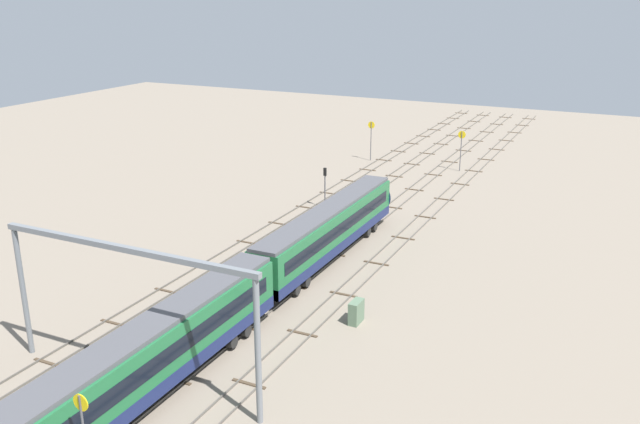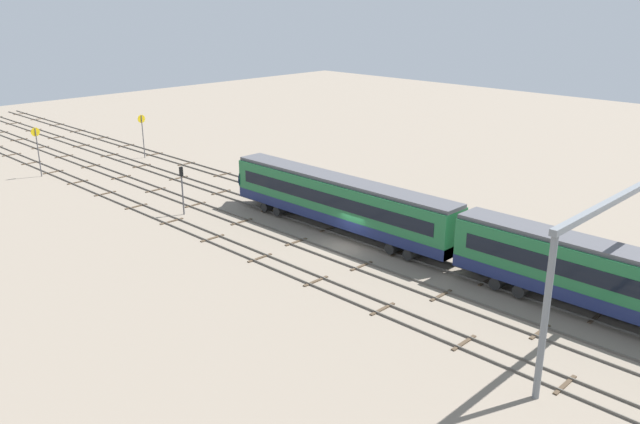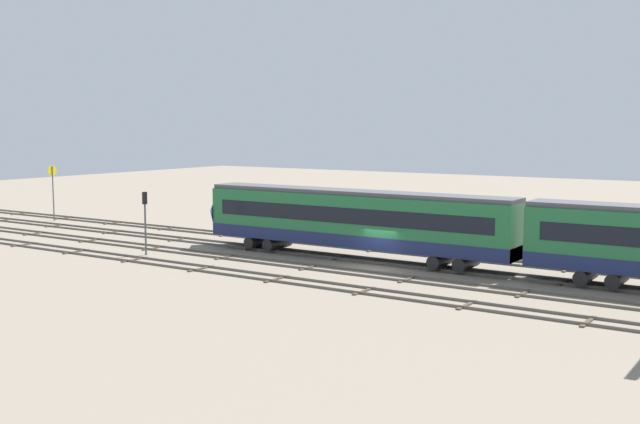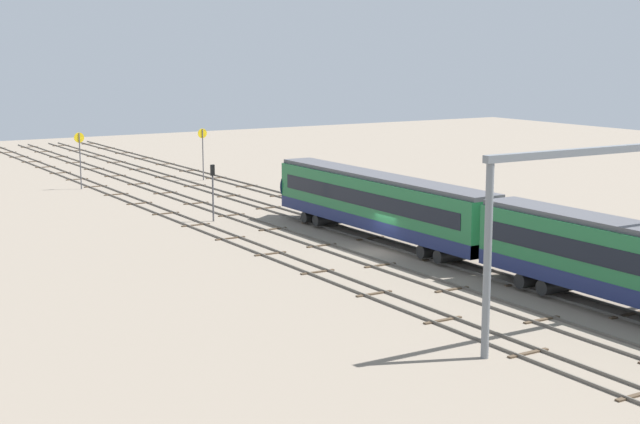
{
  "view_description": "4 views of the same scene",
  "coord_description": "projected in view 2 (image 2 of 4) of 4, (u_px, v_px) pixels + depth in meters",
  "views": [
    {
      "loc": [
        -49.85,
        -26.93,
        23.63
      ],
      "look_at": [
        5.25,
        -0.24,
        3.55
      ],
      "focal_mm": 38.07,
      "sensor_mm": 36.0,
      "label": 1
    },
    {
      "loc": [
        -33.66,
        37.1,
        19.73
      ],
      "look_at": [
        4.21,
        -1.2,
        1.77
      ],
      "focal_mm": 36.27,
      "sensor_mm": 36.0,
      "label": 2
    },
    {
      "loc": [
        -25.01,
        44.27,
        9.5
      ],
      "look_at": [
        6.04,
        -2.55,
        3.18
      ],
      "focal_mm": 43.15,
      "sensor_mm": 36.0,
      "label": 3
    },
    {
      "loc": [
        -52.71,
        36.7,
        13.94
      ],
      "look_at": [
        6.82,
        0.43,
        1.85
      ],
      "focal_mm": 52.82,
      "sensor_mm": 36.0,
      "label": 4
    }
  ],
  "objects": [
    {
      "name": "relay_cabinet",
      "position": [
        489.0,
        231.0,
        54.71
      ],
      "size": [
        1.53,
        0.72,
        1.76
      ],
      "color": "#597259",
      "rests_on": "ground"
    },
    {
      "name": "ground_plane",
      "position": [
        346.0,
        247.0,
        53.72
      ],
      "size": [
        192.16,
        192.16,
        0.0
      ],
      "primitive_type": "plane",
      "color": "gray"
    },
    {
      "name": "track_near_foreground",
      "position": [
        396.0,
        227.0,
        58.21
      ],
      "size": [
        176.16,
        2.4,
        0.16
      ],
      "color": "#59544C",
      "rests_on": "ground"
    },
    {
      "name": "speed_sign_near_foreground",
      "position": [
        37.0,
        144.0,
        73.56
      ],
      "size": [
        0.14,
        1.02,
        5.71
      ],
      "color": "#4C4C51",
      "rests_on": "ground"
    },
    {
      "name": "signal_light_trackside_departure",
      "position": [
        182.0,
        184.0,
        60.73
      ],
      "size": [
        0.31,
        0.32,
        4.68
      ],
      "color": "#4C4C51",
      "rests_on": "ground"
    },
    {
      "name": "overhead_gantry",
      "position": [
        623.0,
        229.0,
        37.41
      ],
      "size": [
        0.4,
        18.73,
        9.33
      ],
      "color": "slate",
      "rests_on": "ground"
    },
    {
      "name": "speed_sign_mid_trackside",
      "position": [
        142.0,
        129.0,
        82.32
      ],
      "size": [
        0.14,
        1.03,
        5.56
      ],
      "color": "#4C4C51",
      "rests_on": "ground"
    },
    {
      "name": "track_second_far",
      "position": [
        287.0,
        269.0,
        49.19
      ],
      "size": [
        176.16,
        2.4,
        0.16
      ],
      "color": "#59544C",
      "rests_on": "ground"
    },
    {
      "name": "track_with_train",
      "position": [
        363.0,
        239.0,
        55.2
      ],
      "size": [
        176.16,
        2.4,
        0.16
      ],
      "color": "#59544C",
      "rests_on": "ground"
    },
    {
      "name": "track_middle",
      "position": [
        327.0,
        253.0,
        52.19
      ],
      "size": [
        176.16,
        2.4,
        0.16
      ],
      "color": "#59544C",
      "rests_on": "ground"
    }
  ]
}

